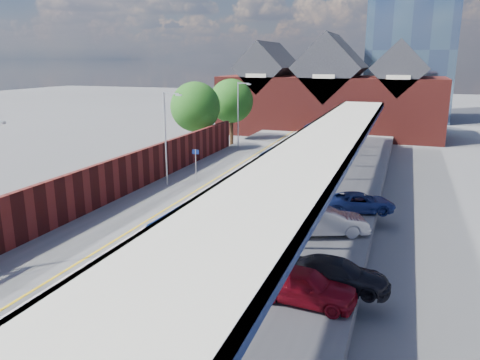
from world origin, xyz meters
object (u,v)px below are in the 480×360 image
object	(u,v)px
lamp_post_d	(239,111)
parked_car_blue	(360,202)
parked_car_red	(303,285)
train	(276,173)
parked_car_dark	(337,274)
parked_car_silver	(325,221)
lamp_post_c	(167,133)
platform_sign	(196,159)

from	to	relation	value
lamp_post_d	parked_car_blue	bearing A→B (deg)	-50.99
parked_car_red	parked_car_blue	size ratio (longest dim) A/B	0.97
train	parked_car_dark	xyz separation A→B (m)	(6.60, -14.62, -0.49)
lamp_post_d	parked_car_dark	world-z (taller)	lamp_post_d
parked_car_red	parked_car_silver	xyz separation A→B (m)	(-0.45, 7.62, 0.06)
lamp_post_c	parked_car_dark	xyz separation A→B (m)	(14.45, -12.44, -3.36)
platform_sign	parked_car_silver	world-z (taller)	platform_sign
parked_car_blue	parked_car_dark	bearing A→B (deg)	165.16
platform_sign	lamp_post_c	bearing A→B (deg)	-124.26
train	lamp_post_c	world-z (taller)	lamp_post_c
lamp_post_c	parked_car_silver	xyz separation A→B (m)	(12.92, -6.43, -3.22)
parked_car_red	lamp_post_d	bearing A→B (deg)	29.28
parked_car_dark	train	bearing A→B (deg)	26.07
parked_car_dark	platform_sign	bearing A→B (deg)	43.97
parked_car_silver	parked_car_blue	distance (m)	4.94
lamp_post_d	parked_car_silver	xyz separation A→B (m)	(12.92, -22.43, -3.22)
platform_sign	parked_car_red	distance (m)	20.07
lamp_post_d	parked_car_silver	bearing A→B (deg)	-60.06
lamp_post_d	parked_car_dark	bearing A→B (deg)	-63.06
lamp_post_d	parked_car_silver	distance (m)	26.08
lamp_post_c	parked_car_blue	xyz separation A→B (m)	(14.33, -1.70, -3.39)
train	parked_car_silver	bearing A→B (deg)	-59.54
train	parked_car_red	size ratio (longest dim) A/B	15.73
lamp_post_d	parked_car_blue	world-z (taller)	lamp_post_d
lamp_post_d	parked_car_blue	size ratio (longest dim) A/B	1.61
train	platform_sign	bearing A→B (deg)	-178.42
parked_car_red	parked_car_blue	bearing A→B (deg)	0.82
lamp_post_c	lamp_post_d	bearing A→B (deg)	90.00
train	parked_car_silver	size ratio (longest dim) A/B	14.11
parked_car_silver	parked_car_blue	xyz separation A→B (m)	(1.42, 4.73, -0.17)
parked_car_red	parked_car_silver	bearing A→B (deg)	8.67
lamp_post_c	parked_car_blue	distance (m)	14.83
parked_car_blue	parked_car_red	bearing A→B (deg)	160.06
lamp_post_d	parked_car_red	bearing A→B (deg)	-66.02
lamp_post_c	train	bearing A→B (deg)	15.50
lamp_post_c	parked_car_dark	distance (m)	19.36
parked_car_dark	parked_car_blue	world-z (taller)	parked_car_dark
train	parked_car_blue	world-z (taller)	train
parked_car_dark	parked_car_red	bearing A→B (deg)	147.81
lamp_post_d	parked_car_red	distance (m)	33.05
lamp_post_c	parked_car_dark	size ratio (longest dim) A/B	1.60
parked_car_silver	parked_car_dark	size ratio (longest dim) A/B	1.07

